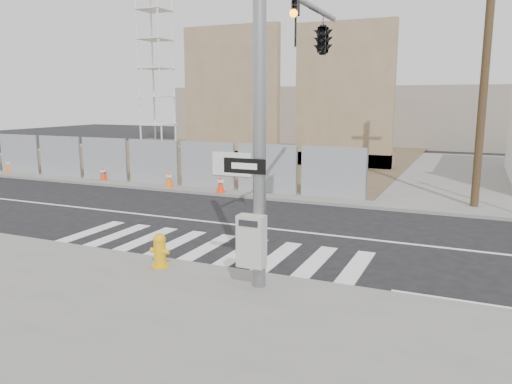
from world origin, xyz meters
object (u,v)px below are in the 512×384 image
at_px(fire_hydrant, 160,250).
at_px(traffic_cone_c, 169,179).
at_px(traffic_cone_b, 103,173).
at_px(signal_pole, 305,62).
at_px(traffic_cone_d, 221,184).
at_px(traffic_cone_a, 9,165).
at_px(crane_tower, 154,26).

height_order(fire_hydrant, traffic_cone_c, fire_hydrant).
bearing_deg(traffic_cone_c, traffic_cone_b, 175.94).
distance_m(signal_pole, traffic_cone_c, 11.53).
height_order(traffic_cone_b, traffic_cone_d, traffic_cone_d).
bearing_deg(traffic_cone_c, signal_pole, -38.28).
relative_size(signal_pole, traffic_cone_c, 9.89).
bearing_deg(traffic_cone_a, traffic_cone_b, -1.62).
height_order(signal_pole, traffic_cone_d, signal_pole).
height_order(traffic_cone_a, traffic_cone_b, traffic_cone_a).
xyz_separation_m(signal_pole, traffic_cone_b, (-12.30, 6.90, -4.34)).
bearing_deg(traffic_cone_a, signal_pole, -20.69).
xyz_separation_m(traffic_cone_a, traffic_cone_b, (6.45, -0.18, -0.03)).
height_order(traffic_cone_b, traffic_cone_c, traffic_cone_c).
relative_size(crane_tower, fire_hydrant, 23.00).
height_order(crane_tower, traffic_cone_d, crane_tower).
bearing_deg(traffic_cone_d, crane_tower, 132.86).
bearing_deg(traffic_cone_a, traffic_cone_d, -3.56).
relative_size(crane_tower, traffic_cone_c, 25.66).
relative_size(traffic_cone_b, traffic_cone_c, 0.92).
distance_m(crane_tower, traffic_cone_d, 19.42).
distance_m(traffic_cone_a, traffic_cone_b, 6.45).
bearing_deg(crane_tower, fire_hydrant, -55.35).
distance_m(traffic_cone_b, traffic_cone_d, 6.69).
bearing_deg(signal_pole, traffic_cone_d, 131.98).
bearing_deg(traffic_cone_c, fire_hydrant, -57.61).
xyz_separation_m(signal_pole, traffic_cone_d, (-5.64, 6.27, -4.31)).
height_order(signal_pole, traffic_cone_c, signal_pole).
relative_size(fire_hydrant, traffic_cone_d, 1.09).
xyz_separation_m(crane_tower, traffic_cone_a, (-1.25, -11.97, -8.56)).
relative_size(fire_hydrant, traffic_cone_a, 1.12).
bearing_deg(traffic_cone_b, crane_tower, 113.17).
relative_size(signal_pole, fire_hydrant, 8.87).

